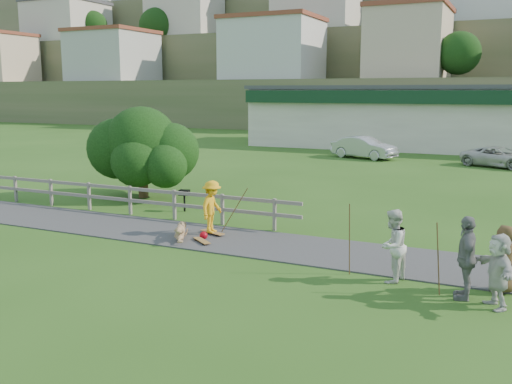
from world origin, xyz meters
TOP-DOWN VIEW (x-y plane):
  - ground at (0.00, 0.00)m, footprint 260.00×260.00m
  - path at (0.00, 1.50)m, footprint 34.00×3.00m
  - fence at (-4.62, 3.30)m, footprint 15.05×0.10m
  - strip_mall at (4.00, 34.94)m, footprint 32.50×10.75m
  - hillside at (0.00, 91.31)m, footprint 220.00×67.00m
  - skater_rider at (0.42, 1.84)m, footprint 0.69×1.13m
  - skater_fallen at (-0.17, 0.91)m, footprint 1.64×1.11m
  - spectator_a at (6.69, -0.27)m, footprint 0.87×1.02m
  - spectator_b at (8.45, -0.74)m, footprint 0.61×1.18m
  - spectator_c at (9.22, 0.07)m, footprint 0.87×0.94m
  - spectator_d at (9.12, -1.01)m, footprint 1.17×1.59m
  - car_silver at (-0.65, 25.17)m, footprint 4.90×2.96m
  - car_white at (8.14, 24.09)m, footprint 4.96×3.68m
  - tree at (-5.68, 6.42)m, footprint 5.13×5.13m
  - bbq at (-2.42, 4.66)m, footprint 0.46×0.39m
  - longboard_rider at (0.42, 1.84)m, footprint 1.00×0.56m
  - longboard_fallen at (0.63, 0.81)m, footprint 0.85×0.71m
  - helmet at (0.43, 1.26)m, footprint 0.26×0.26m
  - pole_rider at (1.02, 2.24)m, footprint 0.03×0.03m
  - pole_spec_left at (5.58, -0.16)m, footprint 0.03×0.03m
  - pole_spec_right at (7.84, -0.73)m, footprint 0.03×0.03m

SIDE VIEW (x-z plane):
  - ground at x=0.00m, z-range 0.00..0.00m
  - path at x=0.00m, z-range 0.00..0.04m
  - longboard_fallen at x=0.63m, z-range 0.00..0.10m
  - longboard_rider at x=0.42m, z-range 0.00..0.11m
  - helmet at x=0.43m, z-range 0.00..0.26m
  - skater_fallen at x=-0.17m, z-range 0.00..0.60m
  - bbq at x=-2.42m, z-range 0.00..0.85m
  - car_white at x=8.14m, z-range 0.00..1.25m
  - fence at x=-4.62m, z-range 0.17..1.27m
  - car_silver at x=-0.65m, z-range 0.00..1.53m
  - spectator_c at x=9.22m, z-range 0.00..1.61m
  - spectator_d at x=9.12m, z-range 0.00..1.66m
  - skater_rider at x=0.42m, z-range 0.00..1.71m
  - pole_spec_right at x=7.84m, z-range 0.00..1.71m
  - spectator_a at x=6.69m, z-range 0.00..1.83m
  - pole_spec_left at x=5.58m, z-range 0.00..1.85m
  - pole_rider at x=1.02m, z-range 0.00..1.87m
  - spectator_b at x=8.45m, z-range 0.00..1.93m
  - tree at x=-5.68m, z-range 0.00..3.51m
  - strip_mall at x=4.00m, z-range 0.03..5.13m
  - hillside at x=0.00m, z-range -9.34..38.16m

